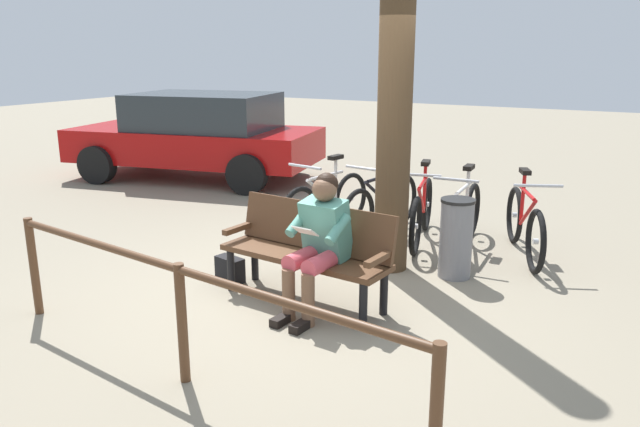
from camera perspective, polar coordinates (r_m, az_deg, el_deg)
ground_plane at (r=5.77m, az=-2.68°, el=-7.35°), size 40.00×40.00×0.00m
bench at (r=5.46m, az=-1.04°, el=-3.00°), size 1.64×0.64×0.87m
person_reading at (r=5.16m, az=-0.11°, el=-2.24°), size 0.52×0.79×1.20m
handbag at (r=6.07m, az=-8.37°, el=-5.14°), size 0.32×0.20×0.24m
tree_trunk at (r=6.04m, az=7.09°, el=13.34°), size 0.34×0.34×4.06m
litter_bin at (r=6.17m, az=12.53°, el=-2.25°), size 0.34×0.34×0.80m
bicycle_orange at (r=6.99m, az=18.48°, el=-0.98°), size 0.75×1.57×0.94m
bicycle_blue at (r=7.06m, az=13.08°, el=-0.44°), size 0.48×1.68×0.94m
bicycle_purple at (r=7.24m, az=9.44°, el=0.14°), size 0.54×1.65×0.94m
bicycle_black at (r=7.48m, az=5.74°, el=0.75°), size 0.48×1.67×0.94m
bicycle_silver at (r=7.54m, az=0.60°, el=0.95°), size 0.48×1.67×0.94m
railing_fence at (r=4.18m, az=-12.85°, el=-7.65°), size 3.76×0.56×0.85m
parked_car at (r=10.86m, az=-11.27°, el=7.25°), size 4.48×2.67×1.47m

